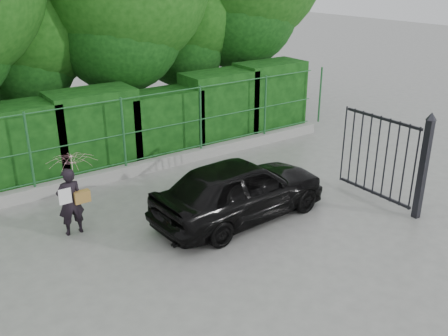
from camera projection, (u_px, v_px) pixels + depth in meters
ground at (209, 258)px, 9.34m from camera, size 80.00×80.00×0.00m
kerb at (112, 174)px, 12.70m from camera, size 14.00×0.25×0.30m
fence at (117, 134)px, 12.42m from camera, size 14.13×0.06×1.80m
hedge at (98, 131)px, 13.18m from camera, size 14.20×1.20×2.25m
gate at (404, 160)px, 10.79m from camera, size 0.22×2.33×2.36m
woman at (73, 181)px, 9.89m from camera, size 0.97×0.99×1.68m
car at (240, 189)px, 10.59m from camera, size 4.08×1.84×1.36m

